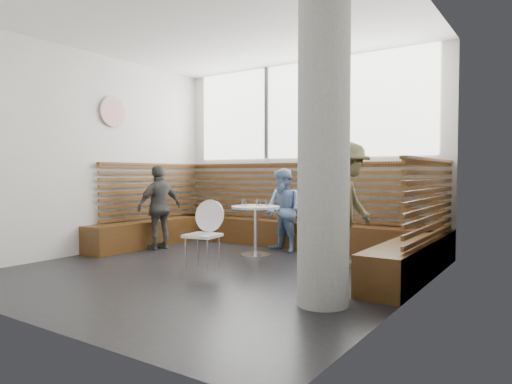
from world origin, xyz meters
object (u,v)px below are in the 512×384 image
Objects in this scene: concrete_column at (324,140)px; adult_man at (347,205)px; child_left at (160,207)px; cafe_table at (256,220)px; cafe_chair at (206,228)px; child_back at (284,210)px.

adult_man is (-0.49, 1.78, -0.75)m from concrete_column.
child_left is at bearing 102.29° from adult_man.
child_left is (-1.69, -0.39, 0.16)m from cafe_table.
cafe_chair reaches higher than cafe_table.
child_back is at bearing 127.58° from concrete_column.
cafe_table is at bearing 79.88° from cafe_chair.
cafe_table is 0.84× the size of cafe_chair.
adult_man is 3.23m from child_left.
concrete_column is 4.07m from child_left.
adult_man is at bearing 105.40° from child_left.
concrete_column reaches higher than cafe_table.
concrete_column is at bearing -26.73° from cafe_chair.
concrete_column is 2.26× the size of child_left.
cafe_table is at bearing 94.29° from adult_man.
concrete_column is 1.88× the size of adult_man.
adult_man is 1.20× the size of child_left.
cafe_table is 1.74m from child_left.
concrete_column is 2.92m from cafe_table.
concrete_column is 1.99m from adult_man.
adult_man is at bearing -2.09° from cafe_table.
concrete_column is at bearing 78.14° from child_left.
cafe_chair is at bearing 131.18° from adult_man.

